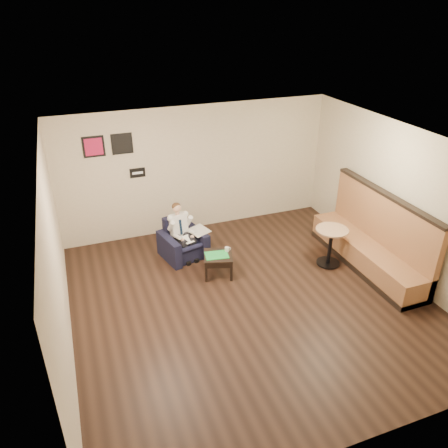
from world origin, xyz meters
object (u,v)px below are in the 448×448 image
object	(u,v)px
coffee_mug	(227,249)
seated_man	(185,235)
cafe_table	(330,247)
green_folder	(217,255)
smartphone	(220,250)
armchair	(183,239)
banquette	(370,233)
side_table	(218,264)

from	to	relation	value
coffee_mug	seated_man	bearing A→B (deg)	130.81
coffee_mug	cafe_table	world-z (taller)	cafe_table
seated_man	green_folder	size ratio (longest dim) A/B	2.48
smartphone	cafe_table	world-z (taller)	cafe_table
armchair	green_folder	bearing A→B (deg)	-78.67
banquette	cafe_table	distance (m)	0.80
seated_man	smartphone	world-z (taller)	seated_man
banquette	green_folder	bearing A→B (deg)	165.88
armchair	green_folder	size ratio (longest dim) A/B	1.87
smartphone	side_table	bearing A→B (deg)	-97.35
green_folder	banquette	size ratio (longest dim) A/B	0.15
green_folder	banquette	xyz separation A→B (m)	(2.87, -0.72, 0.30)
coffee_mug	banquette	bearing A→B (deg)	-16.68
coffee_mug	green_folder	bearing A→B (deg)	-163.63
coffee_mug	smartphone	distance (m)	0.14
cafe_table	banquette	bearing A→B (deg)	-25.63
coffee_mug	banquette	size ratio (longest dim) A/B	0.03
armchair	green_folder	world-z (taller)	armchair
banquette	armchair	bearing A→B (deg)	153.93
armchair	cafe_table	world-z (taller)	armchair
green_folder	smartphone	world-z (taller)	green_folder
banquette	smartphone	bearing A→B (deg)	162.53
side_table	cafe_table	xyz separation A→B (m)	(2.19, -0.42, 0.17)
green_folder	smartphone	size ratio (longest dim) A/B	3.21
smartphone	armchair	bearing A→B (deg)	153.09
side_table	smartphone	bearing A→B (deg)	55.33
coffee_mug	banquette	world-z (taller)	banquette
armchair	seated_man	distance (m)	0.18
side_table	armchair	bearing A→B (deg)	116.87
armchair	banquette	world-z (taller)	banquette
banquette	cafe_table	xyz separation A→B (m)	(-0.65, 0.31, -0.35)
coffee_mug	smartphone	size ratio (longest dim) A/B	0.68
side_table	green_folder	size ratio (longest dim) A/B	1.22
side_table	smartphone	world-z (taller)	smartphone
seated_man	smartphone	size ratio (longest dim) A/B	7.99
side_table	coffee_mug	world-z (taller)	coffee_mug
seated_man	green_folder	xyz separation A→B (m)	(0.38, -0.78, -0.10)
side_table	green_folder	xyz separation A→B (m)	(-0.03, -0.01, 0.22)
seated_man	green_folder	world-z (taller)	seated_man
armchair	smartphone	xyz separation A→B (m)	(0.53, -0.74, 0.04)
armchair	banquette	size ratio (longest dim) A/B	0.28
side_table	coffee_mug	xyz separation A→B (m)	(0.20, 0.06, 0.26)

